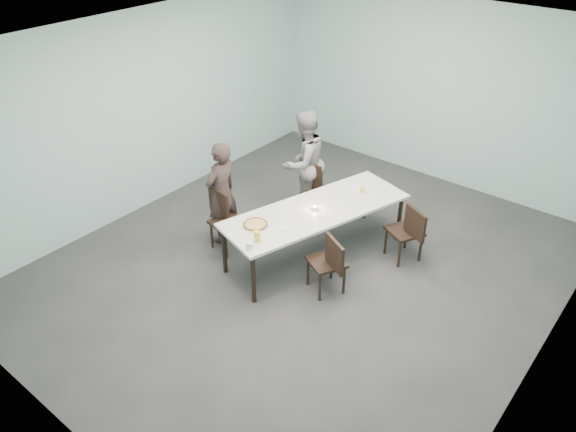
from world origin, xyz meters
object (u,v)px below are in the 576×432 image
Objects in this scene: chair_far_left at (316,187)px; table at (316,213)px; chair_near_right at (330,261)px; side_plate at (284,228)px; amber_tumbler at (362,190)px; pizza at (255,224)px; diner_near at (222,193)px; beer_glass at (257,237)px; tealight at (315,208)px; chair_near_left at (224,216)px; diner_far at (304,162)px; chair_far_right at (409,230)px; water_tumbler at (249,246)px.

table is at bearing -46.71° from chair_far_left.
chair_near_right is 4.83× the size of side_plate.
pizza is at bearing -110.63° from amber_tumbler.
diner_near is at bearing -158.81° from table.
side_plate is (-0.66, -0.07, 0.25)m from chair_near_right.
pizza is 1.89× the size of side_plate.
chair_near_right is at bearing -41.52° from chair_far_left.
pizza is at bearing -74.05° from chair_far_left.
beer_glass is (-0.07, -0.44, 0.07)m from side_plate.
chair_far_left reaches higher than tealight.
diner_far is at bearing 90.58° from chair_near_left.
chair_near_right is at bearing 6.36° from side_plate.
pizza is (0.53, -1.70, -0.05)m from diner_far.
water_tumbler is (-1.11, -1.93, 0.29)m from chair_far_right.
diner_far is at bearing 111.02° from water_tumbler.
beer_glass is at bearing -98.57° from side_plate.
amber_tumbler is (0.27, 1.38, 0.04)m from side_plate.
tealight is 0.82m from amber_tumbler.
chair_far_left reaches higher than pizza.
chair_near_right is 1.05m from pizza.
tealight is at bearing -107.09° from amber_tumbler.
chair_far_left is at bearing 104.99° from water_tumbler.
chair_near_right is 2.11m from diner_far.
chair_near_left is at bearing 29.48° from chair_near_right.
table is 3.16× the size of chair_near_right.
chair_near_left reaches higher than table.
diner_far is 1.78m from pizza.
diner_far is at bearing 119.45° from side_plate.
amber_tumbler is at bearing 92.10° from diner_far.
diner_near is 19.00× the size of amber_tumbler.
beer_glass is 1.86m from amber_tumbler.
chair_far_left is 0.41m from diner_far.
diner_far reaches higher than chair_near_right.
diner_far is at bearing 134.19° from tealight.
chair_near_right is (1.75, 0.07, 0.00)m from chair_near_left.
diner_near is at bearing 149.49° from chair_near_left.
table is at bearing -14.42° from chair_near_right.
chair_near_left and chair_far_left have the same top height.
diner_far reaches higher than side_plate.
diner_near reaches higher than chair_near_right.
beer_glass is at bearing -95.62° from table.
chair_far_left and chair_far_right have the same top height.
tealight is (-0.63, 0.53, 0.27)m from chair_near_right.
chair_far_right is 0.53× the size of diner_far.
diner_near is at bearing 160.87° from pizza.
tealight is (1.12, 0.60, 0.27)m from chair_near_left.
diner_far is 1.73m from side_plate.
water_tumbler is 1.12× the size of amber_tumbler.
chair_near_right is at bearing -41.51° from table.
pizza is at bearing 42.17° from chair_near_right.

